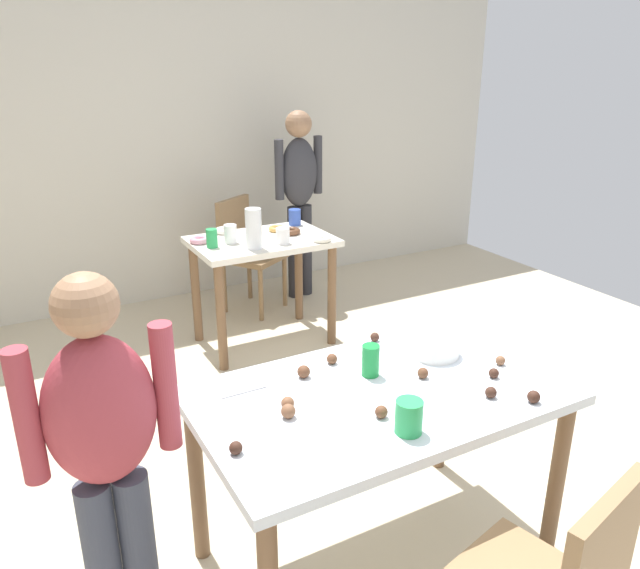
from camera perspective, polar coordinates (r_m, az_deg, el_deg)
The scene contains 33 objects.
ground_plane at distance 2.79m, azimuth 6.60°, elevation -22.06°, with size 6.40×6.40×0.00m, color beige.
wall_back at distance 5.04m, azimuth -14.69°, elevation 13.08°, with size 6.40×0.10×2.60m, color beige.
dining_table_near at distance 2.30m, azimuth 5.48°, elevation -11.78°, with size 1.32×0.79×0.75m.
dining_table_far at distance 4.14m, azimuth -5.37°, elevation 2.44°, with size 0.91×0.62×0.75m.
chair_far_table at distance 4.80m, azimuth -6.93°, elevation 3.44°, with size 0.55×0.55×0.87m.
person_girl_near at distance 1.98m, azimuth -19.22°, elevation -14.22°, with size 0.45×0.22×1.34m.
person_adult_far at distance 4.94m, azimuth -1.94°, elevation 8.86°, with size 0.46×0.25×1.50m.
mixing_bowl at distance 2.52m, azimuth 10.57°, elevation -5.75°, with size 0.20×0.20×0.06m, color white.
soda_can at distance 2.32m, azimuth 4.71°, elevation -7.03°, with size 0.07×0.07×0.12m, color #198438.
fork_near at distance 2.25m, azimuth -7.08°, elevation -9.82°, with size 0.17×0.02×0.01m, color silver.
cup_near_0 at distance 2.01m, azimuth 8.23°, elevation -12.04°, with size 0.09×0.09×0.11m, color green.
cake_ball_0 at distance 2.08m, azimuth -2.96°, elevation -11.64°, with size 0.05×0.05×0.05m, color brown.
cake_ball_1 at distance 2.51m, azimuth 16.37°, elevation -6.77°, with size 0.04×0.04×0.04m, color brown.
cake_ball_2 at distance 2.13m, azimuth -3.01°, elevation -10.92°, with size 0.05×0.05×0.05m, color brown.
cake_ball_3 at distance 2.41m, azimuth 15.80°, elevation -7.91°, with size 0.04×0.04×0.04m, color #3D2319.
cake_ball_4 at distance 2.27m, azimuth 15.55°, elevation -9.61°, with size 0.04×0.04×0.04m, color #3D2319.
cake_ball_5 at distance 2.42m, azimuth 1.12°, elevation -6.91°, with size 0.04×0.04×0.04m, color brown.
cake_ball_6 at distance 2.61m, azimuth 5.10°, elevation -4.87°, with size 0.04×0.04×0.04m, color #3D2319.
cake_ball_7 at distance 2.35m, azimuth 9.51°, elevation -8.10°, with size 0.04×0.04×0.04m, color brown.
cake_ball_8 at distance 2.32m, azimuth -1.52°, elevation -8.07°, with size 0.05×0.05×0.05m, color brown.
cake_ball_9 at distance 1.93m, azimuth -7.81°, elevation -14.77°, with size 0.04×0.04×0.04m, color #3D2319.
cake_ball_10 at distance 2.28m, azimuth 19.19°, elevation -9.80°, with size 0.04×0.04×0.04m, color #3D2319.
cake_ball_11 at distance 2.09m, azimuth 5.70°, elevation -11.66°, with size 0.04×0.04×0.04m, color brown.
pitcher_far at distance 3.86m, azimuth -6.17°, elevation 5.17°, with size 0.10×0.10×0.25m, color white.
cup_far_0 at distance 4.42m, azimuth -2.36°, elevation 6.25°, with size 0.09×0.09×0.11m, color #3351B2.
cup_far_1 at distance 3.97m, azimuth -3.46°, elevation 4.53°, with size 0.09×0.09×0.10m, color white.
cup_far_2 at distance 4.01m, azimuth -8.30°, elevation 4.67°, with size 0.08×0.08×0.12m, color white.
cup_far_3 at distance 3.93m, azimuth -9.99°, elevation 4.24°, with size 0.07×0.07×0.12m, color green.
donut_far_0 at distance 4.27m, azimuth -4.00°, elevation 5.18°, with size 0.12×0.12×0.03m, color gold.
donut_far_1 at distance 4.19m, azimuth -2.73°, elevation 4.95°, with size 0.13×0.13×0.04m, color brown.
donut_far_2 at distance 4.01m, azimuth 0.18°, elevation 4.25°, with size 0.12×0.12×0.04m, color white.
donut_far_3 at distance 4.26m, azimuth -8.89°, elevation 4.96°, with size 0.13×0.13×0.04m, color white.
donut_far_4 at distance 4.06m, azimuth -11.07°, elevation 4.09°, with size 0.13×0.13×0.04m, color pink.
Camera 1 is at (-1.25, -1.65, 1.87)m, focal length 34.55 mm.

